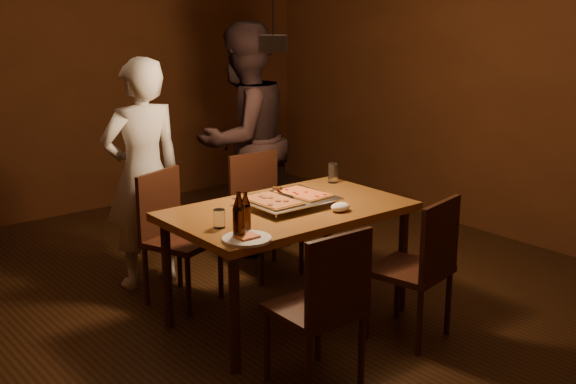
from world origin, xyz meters
TOP-DOWN VIEW (x-y plane):
  - room_shell at (0.00, 0.00)m, footprint 6.00×6.00m
  - dining_table at (-0.02, -0.16)m, footprint 1.50×0.90m
  - chair_far_left at (-0.43, 0.58)m, footprint 0.54×0.54m
  - chair_far_right at (0.37, 0.64)m, footprint 0.44×0.44m
  - chair_near_left at (-0.43, -0.98)m, footprint 0.43×0.43m
  - chair_near_right at (0.41, -0.91)m, footprint 0.50×0.50m
  - pizza_tray at (0.02, -0.13)m, footprint 0.56×0.46m
  - pizza_meat at (-0.12, -0.14)m, footprint 0.24×0.38m
  - pizza_cheese at (0.14, -0.13)m, footprint 0.24×0.36m
  - spatula at (0.01, -0.10)m, footprint 0.15×0.25m
  - beer_bottle_a at (-0.61, -0.48)m, footprint 0.07×0.07m
  - beer_bottle_b at (-0.50, -0.39)m, footprint 0.06×0.06m
  - water_glass_left at (-0.58, -0.24)m, footprint 0.07×0.07m
  - water_glass_right at (0.63, 0.13)m, footprint 0.07×0.07m
  - plate_slice at (-0.59, -0.52)m, footprint 0.27×0.27m
  - napkin at (0.18, -0.43)m, footprint 0.13×0.10m
  - diner_white at (-0.44, 0.94)m, footprint 0.61×0.42m
  - diner_dark at (0.54, 1.09)m, footprint 1.01×0.85m
  - pendant_lamp at (0.00, 0.00)m, footprint 0.18×0.18m

SIDE VIEW (x-z plane):
  - chair_far_left at x=-0.43m, z-range 0.29..0.78m
  - chair_far_right at x=0.37m, z-range 0.29..0.78m
  - chair_near_left at x=-0.43m, z-range 0.29..0.78m
  - chair_near_right at x=0.41m, z-range 0.29..0.78m
  - dining_table at x=-0.02m, z-range 0.30..1.05m
  - plate_slice at x=-0.59m, z-range 0.75..0.77m
  - pizza_tray at x=0.02m, z-range 0.75..0.80m
  - napkin at x=0.18m, z-range 0.75..0.80m
  - water_glass_left at x=-0.58m, z-range 0.75..0.86m
  - pizza_meat at x=-0.12m, z-range 0.80..0.82m
  - pizza_cheese at x=0.14m, z-range 0.80..0.82m
  - spatula at x=0.01m, z-range 0.79..0.83m
  - diner_white at x=-0.44m, z-range 0.00..1.64m
  - water_glass_right at x=0.63m, z-range 0.75..0.89m
  - beer_bottle_b at x=-0.50m, z-range 0.75..0.98m
  - beer_bottle_a at x=-0.61m, z-range 0.75..1.01m
  - diner_dark at x=0.54m, z-range 0.00..1.85m
  - room_shell at x=0.00m, z-range -1.60..4.40m
  - pendant_lamp at x=0.00m, z-range 1.21..2.31m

